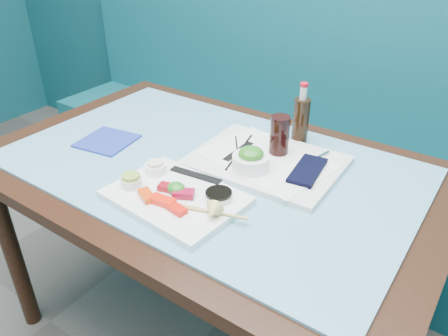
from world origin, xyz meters
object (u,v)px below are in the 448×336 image
Objects in this scene: serving_tray at (266,161)px; cola_glass at (280,135)px; booth_bench at (313,161)px; dining_table at (209,188)px; seaweed_bowl at (251,162)px; sashimi_plate at (176,197)px; cola_bottle_body at (301,121)px; blue_napkin at (107,141)px.

cola_glass is (0.01, 0.05, 0.07)m from serving_tray.
booth_bench is at bearing 99.63° from serving_tray.
dining_table is (0.00, -0.84, 0.29)m from booth_bench.
booth_bench is 27.75× the size of seaweed_bowl.
sashimi_plate is 2.31× the size of cola_bottle_body.
cola_glass is at bearing 81.25° from seaweed_bowl.
seaweed_bowl is at bearing -80.35° from booth_bench.
blue_napkin is (-0.36, -0.92, 0.39)m from booth_bench.
seaweed_bowl is at bearing 73.23° from sashimi_plate.
sashimi_plate is (0.05, -0.21, 0.10)m from dining_table.
cola_glass is (0.16, -0.69, 0.46)m from booth_bench.
seaweed_bowl is 0.65× the size of blue_napkin.
sashimi_plate is 0.51m from cola_bottle_body.
cola_bottle_body is (0.03, 0.26, 0.04)m from seaweed_bowl.
dining_table is at bearing 107.81° from sashimi_plate.
cola_bottle_body reaches higher than sashimi_plate.
cola_glass is at bearing 77.98° from serving_tray.
dining_table is at bearing 12.64° from blue_napkin.
sashimi_plate is at bearing -106.99° from cola_glass.
dining_table is 4.02× the size of sashimi_plate.
cola_bottle_body reaches higher than serving_tray.
booth_bench is at bearing 106.48° from cola_bottle_body.
serving_tray is (0.15, -0.74, 0.39)m from booth_bench.
cola_glass is at bearing 43.40° from dining_table.
dining_table is 8.46× the size of blue_napkin.
serving_tray reaches higher than dining_table.
sashimi_plate is at bearing -109.87° from serving_tray.
booth_bench is 8.61× the size of sashimi_plate.
blue_napkin is (-0.52, -0.36, -0.07)m from cola_bottle_body.
cola_glass is (0.16, 0.15, 0.17)m from dining_table.
dining_table is 3.22× the size of serving_tray.
cola_glass reaches higher than seaweed_bowl.
seaweed_bowl is (0.14, -0.82, 0.42)m from booth_bench.
booth_bench is 1.12m from sashimi_plate.
cola_glass is at bearing -76.98° from booth_bench.
dining_table is at bearing -171.59° from seaweed_bowl.
serving_tray is 4.03× the size of seaweed_bowl.
blue_napkin reaches higher than dining_table.
serving_tray is 0.54m from blue_napkin.
sashimi_plate is at bearing -17.55° from blue_napkin.
serving_tray is 3.57× the size of cola_glass.
sashimi_plate is 0.32m from serving_tray.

